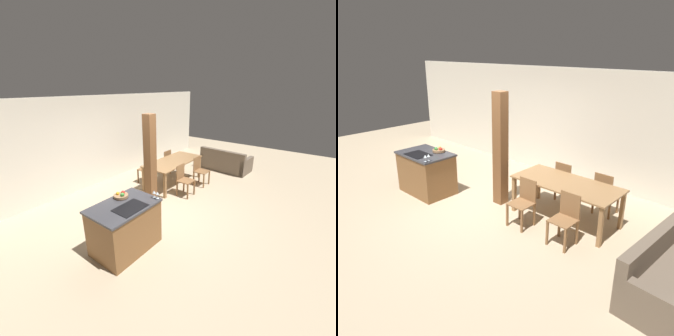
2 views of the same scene
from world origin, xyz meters
The scene contains 13 objects.
ground_plane centered at (0.00, 0.00, 0.00)m, with size 16.00×16.00×0.00m, color tan.
wall_back centered at (0.00, 2.72, 1.35)m, with size 11.20×0.08×2.70m.
kitchen_island centered at (-1.40, -0.30, 0.47)m, with size 1.23×0.84×0.95m.
fruit_bowl centered at (-1.23, -0.05, 0.98)m, with size 0.28×0.28×0.11m.
wine_glass_near centered at (-0.85, -0.64, 1.06)m, with size 0.06×0.06×0.15m.
wine_glass_middle centered at (-0.85, -0.57, 1.06)m, with size 0.06×0.06×0.15m.
dining_table centered at (1.62, 0.76, 0.68)m, with size 2.03×0.93×0.77m.
dining_chair_near_left centered at (1.17, 0.07, 0.47)m, with size 0.40×0.40×0.89m.
dining_chair_near_right centered at (2.08, 0.07, 0.47)m, with size 0.40×0.40×0.89m.
dining_chair_far_left centered at (1.17, 1.45, 0.47)m, with size 0.40×0.40×0.89m.
dining_chair_far_right centered at (2.08, 1.45, 0.47)m, with size 0.40×0.40×0.89m.
couch centered at (3.83, -0.03, 0.27)m, with size 0.97×1.77×0.80m.
timber_post centered at (0.20, 0.46, 1.17)m, with size 0.23×0.23×2.35m.
Camera 2 is at (4.65, -4.12, 3.13)m, focal length 35.00 mm.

